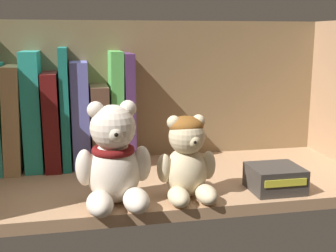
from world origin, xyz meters
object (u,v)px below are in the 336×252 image
at_px(book_3, 52,119).
at_px(book_7, 115,108).
at_px(book_4, 65,107).
at_px(teddy_bear_smaller, 187,159).
at_px(book_1, 15,117).
at_px(book_8, 128,108).
at_px(book_2, 34,110).
at_px(teddy_bear_larger, 114,161).
at_px(book_6, 100,124).
at_px(small_product_box, 275,178).
at_px(book_5, 80,114).

relative_size(book_3, book_7, 0.83).
xyz_separation_m(book_4, teddy_bear_smaller, (0.19, -0.23, -0.05)).
xyz_separation_m(book_1, book_8, (0.22, 0.00, 0.01)).
xyz_separation_m(book_2, teddy_bear_larger, (0.14, -0.24, -0.05)).
bearing_deg(book_8, book_4, 180.00).
distance_m(book_3, book_7, 0.13).
relative_size(book_6, small_product_box, 1.90).
height_order(book_7, teddy_bear_smaller, book_7).
xyz_separation_m(book_3, book_4, (0.03, 0.00, 0.02)).
distance_m(book_7, teddy_bear_smaller, 0.26).
xyz_separation_m(book_6, small_product_box, (0.28, -0.23, -0.06)).
relative_size(book_3, book_8, 0.84).
bearing_deg(book_7, book_8, 0.00).
relative_size(book_2, book_5, 1.10).
distance_m(book_1, teddy_bear_smaller, 0.38).
height_order(book_4, teddy_bear_larger, book_4).
bearing_deg(small_product_box, book_7, 137.12).
distance_m(book_3, book_6, 0.09).
height_order(book_5, teddy_bear_smaller, book_5).
xyz_separation_m(book_7, teddy_bear_smaller, (0.09, -0.23, -0.05)).
bearing_deg(book_7, book_2, 180.00).
bearing_deg(book_4, small_product_box, -33.51).
xyz_separation_m(book_2, book_5, (0.09, 0.00, -0.01)).
relative_size(book_4, small_product_box, 2.77).
height_order(book_1, book_2, book_2).
xyz_separation_m(book_4, book_6, (0.07, 0.00, -0.04)).
bearing_deg(teddy_bear_smaller, book_3, 133.38).
height_order(book_1, book_8, book_8).
bearing_deg(teddy_bear_larger, book_4, 107.69).
xyz_separation_m(book_8, teddy_bear_smaller, (0.07, -0.23, -0.05)).
distance_m(book_4, book_7, 0.10).
relative_size(book_2, book_7, 1.00).
bearing_deg(teddy_bear_larger, book_3, 113.30).
xyz_separation_m(book_3, teddy_bear_larger, (0.10, -0.24, -0.03)).
bearing_deg(teddy_bear_larger, book_8, 78.24).
bearing_deg(book_2, small_product_box, -29.35).
distance_m(book_1, book_4, 0.10).
xyz_separation_m(book_4, teddy_bear_larger, (0.08, -0.24, -0.05)).
bearing_deg(book_1, book_5, 0.00).
bearing_deg(book_8, book_5, 180.00).
bearing_deg(book_7, book_6, 180.00).
bearing_deg(teddy_bear_smaller, book_4, 129.73).
bearing_deg(book_5, book_4, 180.00).
distance_m(book_1, book_8, 0.22).
bearing_deg(teddy_bear_larger, teddy_bear_smaller, 2.45).
height_order(book_2, book_3, book_2).
relative_size(book_1, book_2, 0.88).
relative_size(book_6, teddy_bear_larger, 1.00).
distance_m(book_3, teddy_bear_smaller, 0.32).
bearing_deg(small_product_box, book_5, 144.19).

